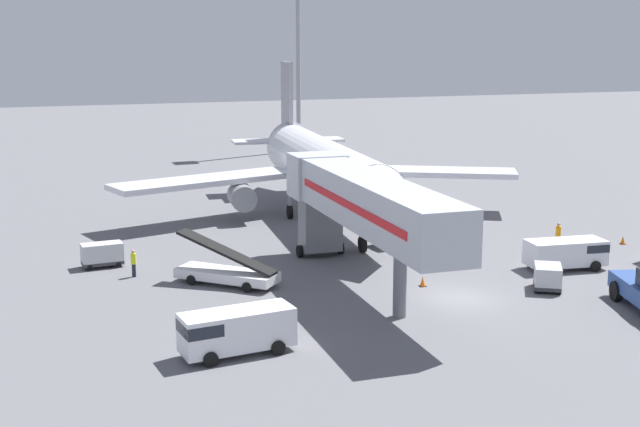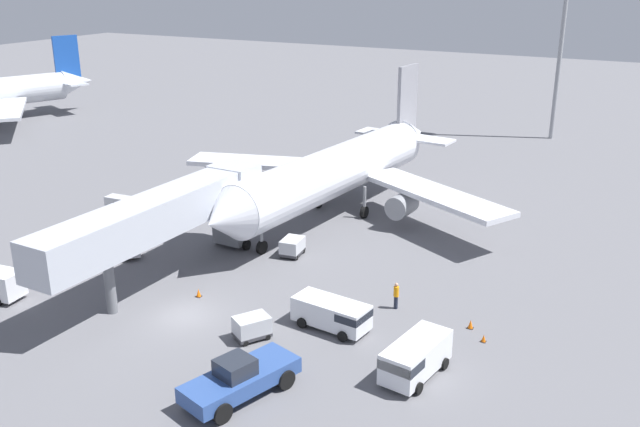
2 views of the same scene
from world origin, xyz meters
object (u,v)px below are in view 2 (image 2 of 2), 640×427
object	(u,v)px
baggage_cart_far_right	(252,327)
ground_crew_worker_foreground	(396,295)
service_van_far_left	(333,313)
pushback_tug	(240,378)
safety_cone_alpha	(199,293)
service_van_outer_left	(415,357)
jet_bridge	(168,214)
ground_crew_worker_midground	(109,216)
airplane_at_gate	(339,170)
safety_cone_charlie	(471,324)
baggage_cart_near_left	(292,246)
belt_loader_truck	(124,240)
safety_cone_bravo	(484,338)
baggage_cart_rear_left	(120,204)

from	to	relation	value
baggage_cart_far_right	ground_crew_worker_foreground	xyz separation A→B (m)	(6.30, 7.80, 0.18)
service_van_far_left	baggage_cart_far_right	xyz separation A→B (m)	(-3.84, -3.41, -0.27)
pushback_tug	safety_cone_alpha	size ratio (longest dim) A/B	11.89
service_van_outer_left	service_van_far_left	bearing A→B (deg)	156.75
jet_bridge	safety_cone_alpha	world-z (taller)	jet_bridge
service_van_outer_left	ground_crew_worker_midground	bearing A→B (deg)	162.33
baggage_cart_far_right	airplane_at_gate	bearing A→B (deg)	103.32
ground_crew_worker_midground	safety_cone_charlie	bearing A→B (deg)	-5.90
baggage_cart_near_left	safety_cone_alpha	world-z (taller)	baggage_cart_near_left
belt_loader_truck	ground_crew_worker_midground	xyz separation A→B (m)	(-4.92, 3.48, 0.14)
airplane_at_gate	baggage_cart_near_left	distance (m)	11.01
service_van_far_left	ground_crew_worker_foreground	size ratio (longest dim) A/B	2.75
baggage_cart_far_right	safety_cone_alpha	size ratio (longest dim) A/B	4.34
jet_bridge	safety_cone_alpha	bearing A→B (deg)	-22.92
ground_crew_worker_midground	safety_cone_bravo	world-z (taller)	ground_crew_worker_midground
service_van_outer_left	jet_bridge	bearing A→B (deg)	169.02
belt_loader_truck	service_van_outer_left	world-z (taller)	belt_loader_truck
safety_cone_alpha	baggage_cart_rear_left	bearing A→B (deg)	147.71
baggage_cart_near_left	ground_crew_worker_midground	size ratio (longest dim) A/B	1.33
jet_bridge	ground_crew_worker_foreground	xyz separation A→B (m)	(16.12, 3.25, -4.03)
belt_loader_truck	service_van_far_left	world-z (taller)	belt_loader_truck
jet_bridge	service_van_outer_left	xyz separation A→B (m)	(20.08, -3.90, -3.82)
pushback_tug	ground_crew_worker_foreground	size ratio (longest dim) A/B	3.76
service_van_outer_left	baggage_cart_near_left	bearing A→B (deg)	140.99
pushback_tug	baggage_cart_rear_left	distance (m)	32.60
baggage_cart_rear_left	safety_cone_alpha	world-z (taller)	baggage_cart_rear_left
safety_cone_charlie	baggage_cart_rear_left	bearing A→B (deg)	169.57
airplane_at_gate	safety_cone_alpha	distance (m)	20.16
service_van_far_left	ground_crew_worker_midground	xyz separation A→B (m)	(-25.75, 7.49, -0.18)
pushback_tug	baggage_cart_far_right	bearing A→B (deg)	117.18
safety_cone_charlie	ground_crew_worker_foreground	bearing A→B (deg)	176.09
airplane_at_gate	safety_cone_bravo	xyz separation A→B (m)	(18.09, -16.67, -3.97)
service_van_far_left	ground_crew_worker_midground	size ratio (longest dim) A/B	3.04
airplane_at_gate	ground_crew_worker_foreground	world-z (taller)	airplane_at_gate
belt_loader_truck	safety_cone_bravo	xyz separation A→B (m)	(29.67, -1.24, -0.51)
airplane_at_gate	ground_crew_worker_foreground	xyz separation A→B (m)	(11.71, -15.05, -3.23)
baggage_cart_rear_left	belt_loader_truck	bearing A→B (deg)	-44.97
jet_bridge	service_van_far_left	bearing A→B (deg)	-4.76
airplane_at_gate	belt_loader_truck	size ratio (longest dim) A/B	5.90
ground_crew_worker_foreground	safety_cone_alpha	distance (m)	13.56
airplane_at_gate	safety_cone_charlie	world-z (taller)	airplane_at_gate
airplane_at_gate	safety_cone_alpha	xyz separation A→B (m)	(-0.98, -19.75, -3.92)
belt_loader_truck	ground_crew_worker_foreground	bearing A→B (deg)	0.94
airplane_at_gate	jet_bridge	size ratio (longest dim) A/B	1.63
airplane_at_gate	baggage_cart_rear_left	size ratio (longest dim) A/B	13.20
pushback_tug	safety_cone_bravo	distance (m)	15.28
safety_cone_alpha	safety_cone_bravo	size ratio (longest dim) A/B	1.19
jet_bridge	airplane_at_gate	bearing A→B (deg)	76.46
service_van_outer_left	safety_cone_charlie	size ratio (longest dim) A/B	8.92
service_van_far_left	baggage_cart_rear_left	distance (m)	29.24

